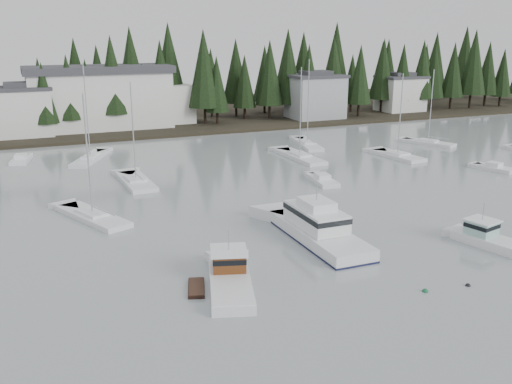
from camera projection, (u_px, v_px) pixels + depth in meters
ground at (419, 354)px, 31.46m from camera, size 260.00×260.00×0.00m
far_shore_land at (116, 118)px, 117.41m from camera, size 240.00×54.00×1.00m
conifer_treeline at (126, 126)px, 107.66m from camera, size 200.00×22.00×20.00m
house_west at (22, 110)px, 93.44m from camera, size 9.54×7.42×8.75m
house_east_a at (315, 96)px, 112.75m from camera, size 10.60×8.48×9.25m
house_east_b at (401, 93)px, 122.91m from camera, size 9.54×7.42×8.25m
harbor_inn at (112, 97)px, 101.74m from camera, size 29.50×11.50×10.90m
lobster_boat_brown at (229, 279)px, 39.82m from camera, size 5.83×8.93×4.19m
cabin_cruiser_center at (318, 231)px, 48.53m from camera, size 3.95×12.43×5.33m
lobster_boat_teal at (492, 241)px, 47.10m from camera, size 4.07×7.46×3.94m
sailboat_0 at (428, 144)px, 89.80m from camera, size 5.66×8.62×12.12m
sailboat_1 at (397, 157)px, 80.51m from camera, size 3.85×8.89×12.23m
sailboat_2 at (300, 158)px, 79.98m from camera, size 3.01×11.02×13.08m
sailboat_4 at (307, 145)px, 88.70m from camera, size 4.68×10.68×13.74m
sailboat_5 at (136, 183)px, 66.65m from camera, size 3.27×9.53×12.30m
sailboat_7 at (91, 159)px, 78.88m from camera, size 6.76×10.61×13.71m
sailboat_9 at (93, 218)px, 54.14m from camera, size 6.20×10.14×12.36m
runabout_1 at (322, 181)px, 67.23m from camera, size 3.06×6.32×1.42m
runabout_2 at (494, 169)px, 73.13m from camera, size 3.63×5.60×1.42m
runabout_3 at (21, 161)px, 77.89m from camera, size 3.19×5.78×1.42m
mooring_buoy_green at (425, 292)px, 39.00m from camera, size 0.44×0.44×0.44m
mooring_buoy_dark at (468, 286)px, 39.89m from camera, size 0.37×0.37×0.37m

